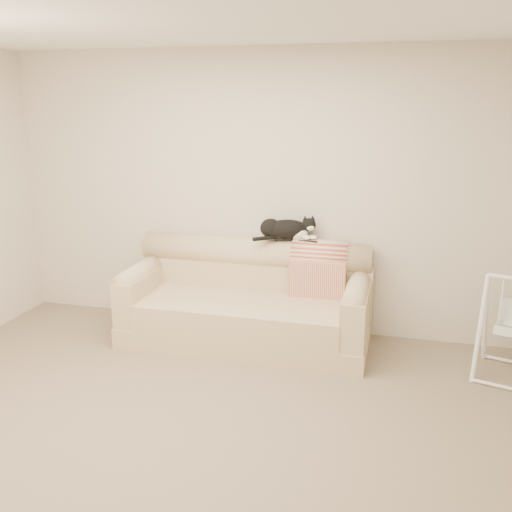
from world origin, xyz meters
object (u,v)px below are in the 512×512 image
Objects in this scene: sofa at (248,303)px; remote_a at (285,239)px; tuxedo_cat at (286,229)px; remote_b at (309,242)px.

sofa is 0.67m from remote_a.
sofa is at bearing -142.13° from tuxedo_cat.
remote_a is at bearing 144.38° from tuxedo_cat.
remote_a is (0.29, 0.24, 0.56)m from sofa.
remote_a is 0.22m from remote_b.
remote_b is at bearing 22.90° from sofa.
remote_b reaches higher than sofa.
remote_a is at bearing 173.41° from remote_b.
remote_b is at bearing -6.59° from remote_a.
tuxedo_cat is at bearing 175.15° from remote_b.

